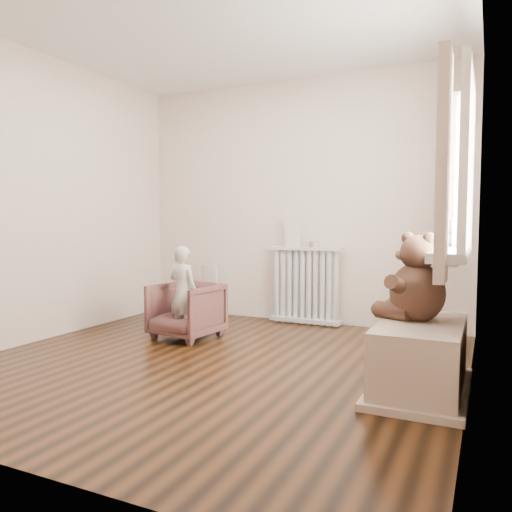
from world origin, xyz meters
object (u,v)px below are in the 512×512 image
at_px(toy_bench, 420,361).
at_px(teddy_bear, 417,286).
at_px(radiator, 306,287).
at_px(child, 183,292).
at_px(toy_vanity, 206,292).
at_px(armchair, 186,310).
at_px(plush_cat, 455,233).

relative_size(toy_bench, teddy_bear, 1.70).
relative_size(radiator, toy_bench, 0.86).
bearing_deg(child, teddy_bear, 174.54).
bearing_deg(teddy_bear, child, -174.09).
bearing_deg(toy_vanity, toy_bench, -32.71).
distance_m(armchair, child, 0.19).
relative_size(armchair, child, 0.67).
bearing_deg(toy_vanity, teddy_bear, -32.00).
distance_m(armchair, teddy_bear, 2.23).
bearing_deg(plush_cat, child, -159.36).
relative_size(toy_vanity, toy_bench, 0.61).
relative_size(toy_vanity, armchair, 1.02).
bearing_deg(radiator, plush_cat, -32.99).
relative_size(radiator, plush_cat, 3.24).
height_order(toy_bench, plush_cat, plush_cat).
xyz_separation_m(radiator, toy_bench, (1.37, -1.68, -0.19)).
xyz_separation_m(radiator, plush_cat, (1.51, -0.98, 0.61)).
bearing_deg(teddy_bear, armchair, -175.37).
height_order(armchair, plush_cat, plush_cat).
bearing_deg(armchair, teddy_bear, -6.74).
bearing_deg(plush_cat, teddy_bear, -88.69).
xyz_separation_m(armchair, teddy_bear, (2.12, -0.54, 0.41)).
bearing_deg(plush_cat, toy_vanity, 177.71).
bearing_deg(teddy_bear, toy_vanity, 166.81).
height_order(teddy_bear, plush_cat, plush_cat).
xyz_separation_m(radiator, child, (-0.79, -1.12, 0.05)).
bearing_deg(toy_vanity, armchair, -68.74).
height_order(child, toy_bench, child).
bearing_deg(radiator, armchair, -126.34).
bearing_deg(radiator, toy_vanity, -178.56).
bearing_deg(toy_bench, armchair, 164.38).
bearing_deg(teddy_bear, plush_cat, 93.07).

